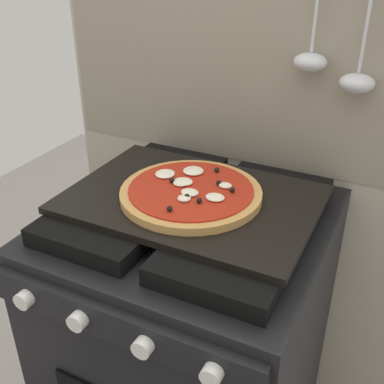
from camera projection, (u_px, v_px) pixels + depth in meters
kitchen_backsplash at (244, 184)px, 1.36m from camera, size 1.10×0.09×1.55m
stove at (192, 348)px, 1.26m from camera, size 0.60×0.64×0.90m
baking_tray at (192, 199)px, 1.05m from camera, size 0.54×0.38×0.02m
pizza_left at (192, 193)px, 1.03m from camera, size 0.31×0.31×0.03m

